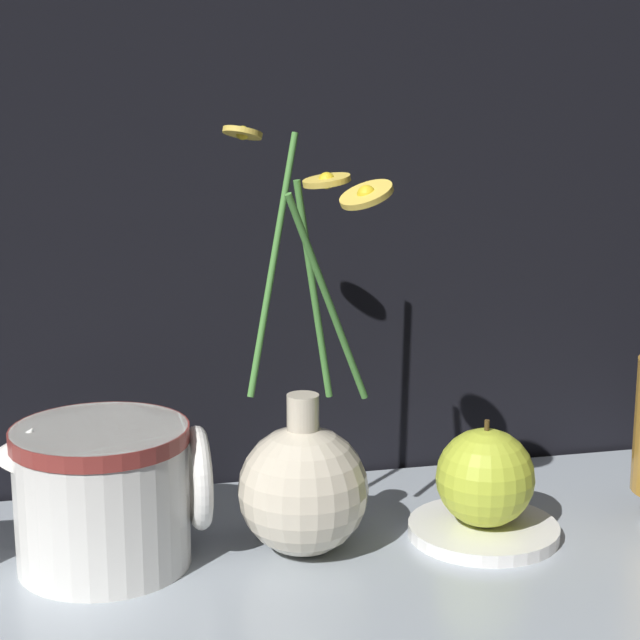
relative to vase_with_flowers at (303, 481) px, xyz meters
The scene contains 6 objects.
ground_plane 0.07m from the vase_with_flowers, 60.41° to the right, with size 6.00×6.00×0.00m, color black.
shelf 0.07m from the vase_with_flowers, 60.41° to the right, with size 0.73×0.35×0.01m.
vase_with_flowers is the anchor object (origin of this frame).
ceramic_pitcher 0.15m from the vase_with_flowers, behind, with size 0.15×0.13×0.12m.
saucer_plate 0.15m from the vase_with_flowers, ahead, with size 0.12×0.12×0.01m.
orange_fruit 0.14m from the vase_with_flowers, ahead, with size 0.08×0.08×0.08m.
Camera 1 is at (-0.17, -0.71, 0.35)m, focal length 60.00 mm.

